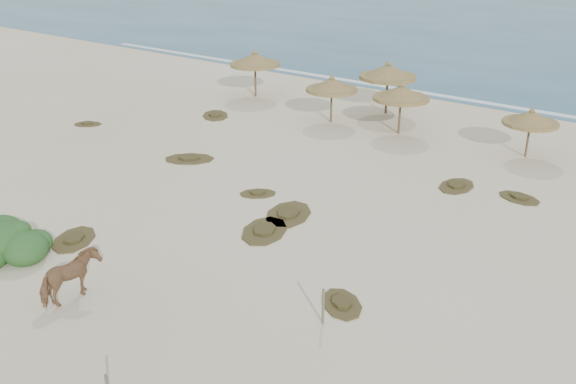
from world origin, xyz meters
name	(u,v)px	position (x,y,z in m)	size (l,w,h in m)	color
ground	(196,264)	(0.00, 0.00, 0.00)	(160.00, 160.00, 0.00)	beige
foam_line	(483,103)	(0.00, 26.00, 0.00)	(70.00, 0.60, 0.01)	silver
palapa_0	(255,60)	(-12.72, 18.60, 2.39)	(4.24, 4.24, 3.09)	brown
palapa_1	(332,85)	(-5.51, 16.69, 2.14)	(3.90, 3.90, 2.76)	brown
palapa_2	(388,72)	(-3.87, 20.23, 2.48)	(3.46, 3.46, 3.20)	brown
palapa_3	(401,93)	(-1.35, 17.10, 2.23)	(3.33, 3.33, 2.87)	brown
palapa_4	(531,118)	(5.43, 17.51, 1.95)	(2.94, 2.94, 2.51)	brown
horse	(70,278)	(-1.45, -3.87, 0.80)	(0.86, 1.89, 1.59)	#936643
fence_post_far	(323,306)	(5.36, -0.28, 0.57)	(0.08, 0.08, 1.14)	#6B6250
bush	(4,243)	(-5.75, -3.51, 0.48)	(3.26, 2.87, 1.46)	#335D28
scrub_1	(189,158)	(-7.55, 7.24, 0.05)	(2.88, 2.69, 0.16)	#4F4422
scrub_2	(258,193)	(-2.14, 5.92, 0.05)	(1.84, 1.80, 0.16)	#4F4422
scrub_3	(288,214)	(0.14, 5.04, 0.05)	(2.44, 3.02, 0.16)	#4F4422
scrub_4	(342,303)	(5.29, 0.86, 0.05)	(2.13, 2.08, 0.16)	#4F4422
scrub_6	(215,115)	(-11.66, 13.54, 0.05)	(2.71, 2.72, 0.16)	#4F4422
scrub_7	(457,186)	(4.30, 11.78, 0.05)	(1.41, 2.13, 0.16)	#4F4422
scrub_8	(88,124)	(-16.29, 7.87, 0.05)	(1.87, 1.72, 0.16)	#4F4422
scrub_9	(264,230)	(0.31, 3.32, 0.05)	(2.41, 2.92, 0.16)	#4F4422
scrub_10	(519,198)	(6.93, 12.12, 0.05)	(2.03, 1.56, 0.16)	#4F4422
scrub_11	(74,239)	(-4.81, -1.40, 0.05)	(2.36, 2.61, 0.16)	#4F4422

